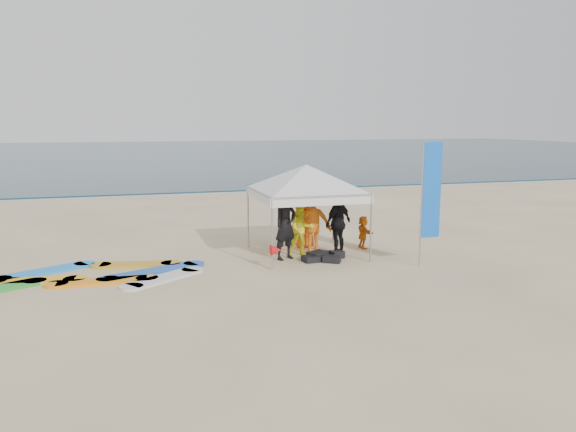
# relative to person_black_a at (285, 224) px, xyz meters

# --- Properties ---
(ground) EXTENTS (120.00, 120.00, 0.00)m
(ground) POSITION_rel_person_black_a_xyz_m (-0.72, -2.62, -0.97)
(ground) COLOR beige
(ground) RESTS_ON ground
(ocean) EXTENTS (160.00, 84.00, 0.08)m
(ocean) POSITION_rel_person_black_a_xyz_m (-0.72, 57.38, -0.93)
(ocean) COLOR #0C2633
(ocean) RESTS_ON ground
(shoreline_foam) EXTENTS (160.00, 1.20, 0.01)m
(shoreline_foam) POSITION_rel_person_black_a_xyz_m (-0.72, 15.58, -0.97)
(shoreline_foam) COLOR silver
(shoreline_foam) RESTS_ON ground
(person_black_a) EXTENTS (0.84, 0.73, 1.94)m
(person_black_a) POSITION_rel_person_black_a_xyz_m (0.00, 0.00, 0.00)
(person_black_a) COLOR black
(person_black_a) RESTS_ON ground
(person_yellow) EXTENTS (0.77, 0.61, 1.55)m
(person_yellow) POSITION_rel_person_black_a_xyz_m (0.53, 0.21, -0.19)
(person_yellow) COLOR yellow
(person_yellow) RESTS_ON ground
(person_orange_a) EXTENTS (1.19, 0.69, 1.84)m
(person_orange_a) POSITION_rel_person_black_a_xyz_m (0.95, 0.49, -0.05)
(person_orange_a) COLOR #D96013
(person_orange_a) RESTS_ON ground
(person_black_b) EXTENTS (1.13, 0.93, 1.81)m
(person_black_b) POSITION_rel_person_black_a_xyz_m (1.60, 0.13, -0.07)
(person_black_b) COLOR black
(person_black_b) RESTS_ON ground
(person_orange_b) EXTENTS (0.85, 0.63, 1.58)m
(person_orange_b) POSITION_rel_person_black_a_xyz_m (0.94, 1.19, -0.18)
(person_orange_b) COLOR #FC5016
(person_orange_b) RESTS_ON ground
(person_seated) EXTENTS (0.31, 0.91, 0.98)m
(person_seated) POSITION_rel_person_black_a_xyz_m (2.60, 0.63, -0.48)
(person_seated) COLOR orange
(person_seated) RESTS_ON ground
(canopy_tent) EXTENTS (3.87, 3.87, 2.92)m
(canopy_tent) POSITION_rel_person_black_a_xyz_m (0.74, 0.42, 1.57)
(canopy_tent) COLOR #A5A5A8
(canopy_tent) RESTS_ON ground
(feather_flag) EXTENTS (0.56, 0.04, 3.31)m
(feather_flag) POSITION_rel_person_black_a_xyz_m (3.36, -1.78, 0.98)
(feather_flag) COLOR #A5A5A8
(feather_flag) RESTS_ON ground
(marker_pennant) EXTENTS (0.28, 0.28, 0.64)m
(marker_pennant) POSITION_rel_person_black_a_xyz_m (-0.53, -0.96, -0.47)
(marker_pennant) COLOR #A5A5A8
(marker_pennant) RESTS_ON ground
(gear_pile) EXTENTS (1.26, 0.98, 0.22)m
(gear_pile) POSITION_rel_person_black_a_xyz_m (0.92, -0.43, -0.87)
(gear_pile) COLOR black
(gear_pile) RESTS_ON ground
(surfboard_spread) EXTENTS (5.65, 2.98, 0.07)m
(surfboard_spread) POSITION_rel_person_black_a_xyz_m (-5.00, -0.45, -0.93)
(surfboard_spread) COLOR green
(surfboard_spread) RESTS_ON ground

